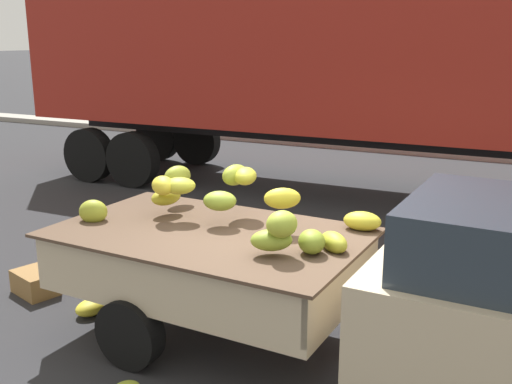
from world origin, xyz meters
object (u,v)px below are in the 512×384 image
Objects in this scene: semi_trailer at (329,55)px; pickup_truck at (422,292)px; fallen_banana_bunch_near_tailgate at (92,307)px; produce_crate at (35,283)px.

pickup_truck is at bearing -64.19° from semi_trailer.
pickup_truck is 13.61× the size of fallen_banana_bunch_near_tailgate.
pickup_truck is 9.88× the size of produce_crate.
pickup_truck is 3.47m from fallen_banana_bunch_near_tailgate.
fallen_banana_bunch_near_tailgate is (-0.44, -5.98, -2.46)m from semi_trailer.
semi_trailer is 6.48m from fallen_banana_bunch_near_tailgate.
semi_trailer is at bearing 76.73° from produce_crate.
produce_crate is (-4.31, 0.07, -0.75)m from pickup_truck.
semi_trailer is at bearing 118.71° from pickup_truck.
fallen_banana_bunch_near_tailgate is at bearing -7.84° from produce_crate.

